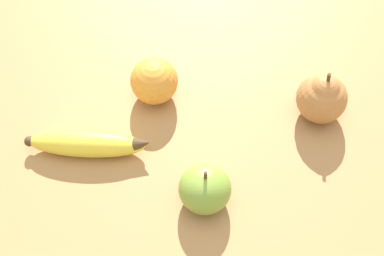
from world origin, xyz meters
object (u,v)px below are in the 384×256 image
Objects in this scene: pear at (322,97)px; banana at (88,144)px; apple at (205,189)px; orange at (154,81)px.

banana is at bearing -46.00° from pear.
pear reaches higher than apple.
pear is (-0.10, 0.22, 0.01)m from orange.
apple reaches higher than banana.
pear is at bearing 162.72° from apple.
pear is at bearing 115.17° from orange.
banana is at bearing -82.27° from apple.
orange is 0.19m from apple.
apple is (-0.02, 0.17, 0.01)m from banana.
apple is (0.21, -0.06, -0.01)m from pear.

